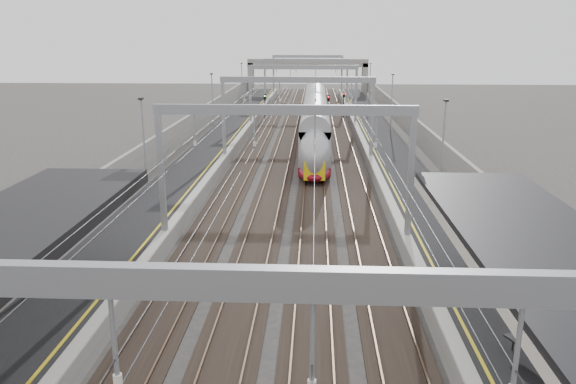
# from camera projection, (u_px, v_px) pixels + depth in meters

# --- Properties ---
(platform_left) EXTENTS (4.00, 120.00, 1.00)m
(platform_left) POSITION_uv_depth(u_px,v_px,m) (212.00, 152.00, 51.74)
(platform_left) COLOR black
(platform_left) RESTS_ON ground
(platform_right) EXTENTS (4.00, 120.00, 1.00)m
(platform_right) POSITION_uv_depth(u_px,v_px,m) (386.00, 154.00, 51.00)
(platform_right) COLOR black
(platform_right) RESTS_ON ground
(tracks) EXTENTS (11.40, 140.00, 0.20)m
(tracks) POSITION_uv_depth(u_px,v_px,m) (298.00, 158.00, 51.49)
(tracks) COLOR black
(tracks) RESTS_ON ground
(overhead_line) EXTENTS (13.00, 140.00, 6.60)m
(overhead_line) POSITION_uv_depth(u_px,v_px,m) (301.00, 85.00, 56.23)
(overhead_line) COLOR gray
(overhead_line) RESTS_ON platform_left
(overbridge) EXTENTS (22.00, 2.20, 6.90)m
(overbridge) POSITION_uv_depth(u_px,v_px,m) (308.00, 68.00, 103.03)
(overbridge) COLOR slate
(overbridge) RESTS_ON ground
(wall_left) EXTENTS (0.30, 120.00, 3.20)m
(wall_left) POSITION_uv_depth(u_px,v_px,m) (177.00, 140.00, 51.60)
(wall_left) COLOR slate
(wall_left) RESTS_ON ground
(wall_right) EXTENTS (0.30, 120.00, 3.20)m
(wall_right) POSITION_uv_depth(u_px,v_px,m) (422.00, 143.00, 50.55)
(wall_right) COLOR slate
(wall_right) RESTS_ON ground
(train) EXTENTS (2.54, 46.24, 4.02)m
(train) POSITION_uv_depth(u_px,v_px,m) (315.00, 120.00, 61.84)
(train) COLOR maroon
(train) RESTS_ON ground
(bench) EXTENTS (1.23, 1.92, 0.97)m
(bench) POSITION_uv_depth(u_px,v_px,m) (534.00, 344.00, 17.41)
(bench) COLOR black
(bench) RESTS_ON platform_right
(signal_green) EXTENTS (0.32, 0.32, 3.48)m
(signal_green) POSITION_uv_depth(u_px,v_px,m) (265.00, 102.00, 74.46)
(signal_green) COLOR black
(signal_green) RESTS_ON ground
(signal_red_near) EXTENTS (0.32, 0.32, 3.48)m
(signal_red_near) POSITION_uv_depth(u_px,v_px,m) (328.00, 103.00, 73.29)
(signal_red_near) COLOR black
(signal_red_near) RESTS_ON ground
(signal_red_far) EXTENTS (0.32, 0.32, 3.48)m
(signal_red_far) POSITION_uv_depth(u_px,v_px,m) (344.00, 100.00, 77.56)
(signal_red_far) COLOR black
(signal_red_far) RESTS_ON ground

